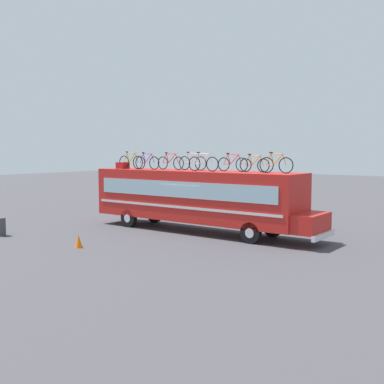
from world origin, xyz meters
name	(u,v)px	position (x,y,z in m)	size (l,w,h in m)	color
ground_plane	(194,231)	(0.00, 0.00, 0.00)	(120.00, 120.00, 0.00)	#423F44
bus	(196,196)	(0.17, 0.00, 1.83)	(12.90, 2.46, 3.14)	red
luggage_bag_1	(123,165)	(-4.77, -0.35, 3.32)	(0.58, 0.55, 0.36)	maroon
rooftop_bicycle_1	(131,162)	(-4.16, -0.32, 3.55)	(1.81, 0.44, 0.98)	black
rooftop_bicycle_2	(147,162)	(-2.91, -0.35, 3.54)	(1.73, 0.44, 0.94)	black
rooftop_bicycle_3	(170,162)	(-1.69, 0.17, 3.53)	(1.79, 0.44, 0.93)	black
rooftop_bicycle_4	(192,163)	(-0.35, 0.34, 3.54)	(1.77, 0.44, 0.96)	black
rooftop_bicycle_5	(203,163)	(0.85, -0.37, 3.54)	(1.81, 0.44, 0.96)	black
rooftop_bicycle_6	(233,164)	(2.12, 0.34, 3.53)	(1.73, 0.44, 0.92)	black
rooftop_bicycle_7	(254,164)	(3.30, 0.40, 3.51)	(1.62, 0.44, 0.87)	black
rooftop_bicycle_8	(276,164)	(4.62, 0.05, 3.54)	(1.70, 0.44, 0.96)	black
trash_bin	(1,227)	(-6.80, -6.74, 0.44)	(0.49, 0.49, 0.89)	#3F3F47
traffic_cone	(79,241)	(-1.47, -6.32, 0.28)	(0.34, 0.34, 0.56)	orange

